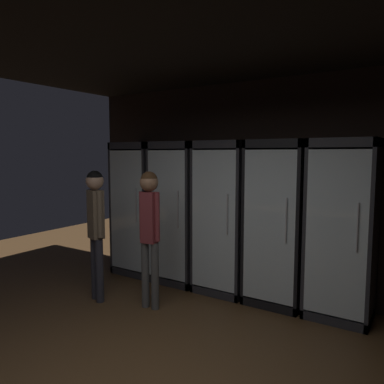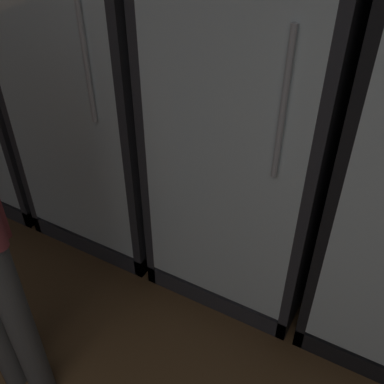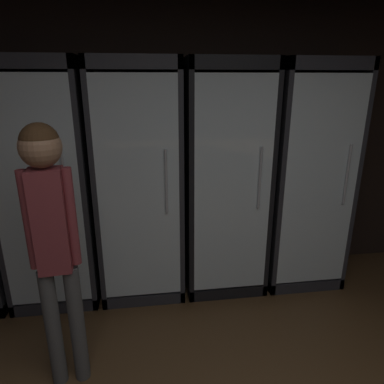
% 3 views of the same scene
% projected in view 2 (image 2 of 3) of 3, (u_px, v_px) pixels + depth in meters
% --- Properties ---
extents(cooler_left, '(0.70, 0.61, 2.01)m').
position_uv_depth(cooler_left, '(103.00, 48.00, 2.04)').
color(cooler_left, '#2B2B30').
rests_on(cooler_left, ground).
extents(cooler_center, '(0.70, 0.61, 2.01)m').
position_uv_depth(cooler_center, '(259.00, 84.00, 1.77)').
color(cooler_center, '#2B2B30').
rests_on(cooler_center, ground).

